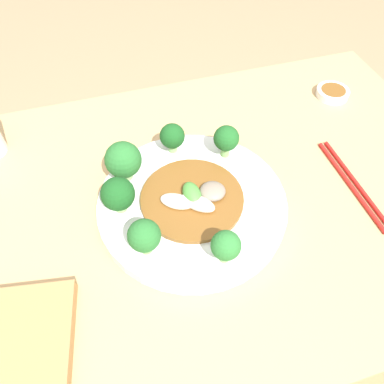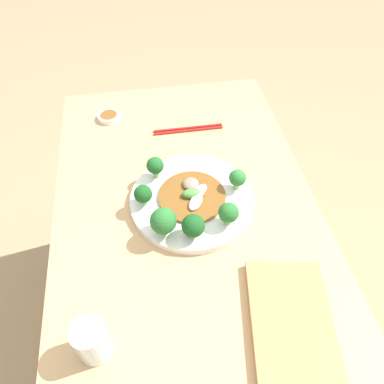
{
  "view_description": "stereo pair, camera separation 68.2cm",
  "coord_description": "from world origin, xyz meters",
  "px_view_note": "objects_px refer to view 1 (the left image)",
  "views": [
    {
      "loc": [
        0.1,
        0.36,
        1.24
      ],
      "look_at": [
        -0.01,
        0.02,
        0.79
      ],
      "focal_mm": 35.0,
      "sensor_mm": 36.0,
      "label": 1
    },
    {
      "loc": [
        0.57,
        -0.08,
        1.46
      ],
      "look_at": [
        -0.01,
        0.02,
        0.79
      ],
      "focal_mm": 35.0,
      "sensor_mm": 36.0,
      "label": 2
    }
  ],
  "objects_px": {
    "plate": "(192,204)",
    "broccoli_south": "(172,137)",
    "chopsticks": "(353,184)",
    "stirfry_center": "(193,198)",
    "sauce_dish": "(333,93)",
    "broccoli_north": "(226,246)",
    "broccoli_northeast": "(144,236)",
    "broccoli_southwest": "(226,139)",
    "broccoli_east": "(118,194)",
    "broccoli_southeast": "(123,160)"
  },
  "relations": [
    {
      "from": "plate",
      "to": "broccoli_south",
      "type": "height_order",
      "value": "broccoli_south"
    },
    {
      "from": "plate",
      "to": "chopsticks",
      "type": "height_order",
      "value": "plate"
    },
    {
      "from": "stirfry_center",
      "to": "sauce_dish",
      "type": "bearing_deg",
      "value": -151.79
    },
    {
      "from": "plate",
      "to": "broccoli_north",
      "type": "distance_m",
      "value": 0.12
    },
    {
      "from": "sauce_dish",
      "to": "stirfry_center",
      "type": "bearing_deg",
      "value": 28.21
    },
    {
      "from": "broccoli_northeast",
      "to": "sauce_dish",
      "type": "distance_m",
      "value": 0.53
    },
    {
      "from": "broccoli_north",
      "to": "chopsticks",
      "type": "distance_m",
      "value": 0.28
    },
    {
      "from": "sauce_dish",
      "to": "broccoli_north",
      "type": "bearing_deg",
      "value": 40.91
    },
    {
      "from": "broccoli_southwest",
      "to": "broccoli_south",
      "type": "bearing_deg",
      "value": -23.7
    },
    {
      "from": "stirfry_center",
      "to": "sauce_dish",
      "type": "height_order",
      "value": "stirfry_center"
    },
    {
      "from": "chopsticks",
      "to": "broccoli_southwest",
      "type": "bearing_deg",
      "value": -30.3
    },
    {
      "from": "plate",
      "to": "stirfry_center",
      "type": "relative_size",
      "value": 1.85
    },
    {
      "from": "plate",
      "to": "chopsticks",
      "type": "bearing_deg",
      "value": 173.01
    },
    {
      "from": "broccoli_east",
      "to": "broccoli_northeast",
      "type": "bearing_deg",
      "value": 104.79
    },
    {
      "from": "plate",
      "to": "broccoli_southeast",
      "type": "relative_size",
      "value": 4.25
    },
    {
      "from": "plate",
      "to": "broccoli_southeast",
      "type": "xyz_separation_m",
      "value": [
        0.09,
        -0.08,
        0.05
      ]
    },
    {
      "from": "plate",
      "to": "broccoli_east",
      "type": "xyz_separation_m",
      "value": [
        0.11,
        -0.02,
        0.05
      ]
    },
    {
      "from": "broccoli_north",
      "to": "stirfry_center",
      "type": "relative_size",
      "value": 0.35
    },
    {
      "from": "plate",
      "to": "broccoli_south",
      "type": "relative_size",
      "value": 5.38
    },
    {
      "from": "broccoli_southwest",
      "to": "stirfry_center",
      "type": "bearing_deg",
      "value": 44.32
    },
    {
      "from": "broccoli_north",
      "to": "plate",
      "type": "bearing_deg",
      "value": -83.48
    },
    {
      "from": "plate",
      "to": "broccoli_south",
      "type": "xyz_separation_m",
      "value": [
        0.0,
        -0.12,
        0.04
      ]
    },
    {
      "from": "broccoli_southwest",
      "to": "stirfry_center",
      "type": "xyz_separation_m",
      "value": [
        0.08,
        0.08,
        -0.03
      ]
    },
    {
      "from": "chopsticks",
      "to": "plate",
      "type": "bearing_deg",
      "value": -6.99
    },
    {
      "from": "broccoli_east",
      "to": "chopsticks",
      "type": "bearing_deg",
      "value": 172.77
    },
    {
      "from": "broccoli_northeast",
      "to": "sauce_dish",
      "type": "relative_size",
      "value": 0.91
    },
    {
      "from": "broccoli_southeast",
      "to": "broccoli_south",
      "type": "height_order",
      "value": "broccoli_southeast"
    },
    {
      "from": "broccoli_east",
      "to": "broccoli_south",
      "type": "relative_size",
      "value": 1.12
    },
    {
      "from": "broccoli_north",
      "to": "broccoli_east",
      "type": "bearing_deg",
      "value": -46.18
    },
    {
      "from": "plate",
      "to": "chopsticks",
      "type": "distance_m",
      "value": 0.28
    },
    {
      "from": "broccoli_east",
      "to": "broccoli_southeast",
      "type": "height_order",
      "value": "broccoli_southeast"
    },
    {
      "from": "broccoli_northeast",
      "to": "broccoli_north",
      "type": "distance_m",
      "value": 0.11
    },
    {
      "from": "broccoli_southeast",
      "to": "sauce_dish",
      "type": "height_order",
      "value": "broccoli_southeast"
    },
    {
      "from": "plate",
      "to": "sauce_dish",
      "type": "distance_m",
      "value": 0.42
    },
    {
      "from": "broccoli_east",
      "to": "sauce_dish",
      "type": "distance_m",
      "value": 0.51
    },
    {
      "from": "broccoli_southeast",
      "to": "broccoli_south",
      "type": "relative_size",
      "value": 1.27
    },
    {
      "from": "stirfry_center",
      "to": "sauce_dish",
      "type": "xyz_separation_m",
      "value": [
        -0.37,
        -0.2,
        -0.02
      ]
    },
    {
      "from": "broccoli_southwest",
      "to": "broccoli_northeast",
      "type": "bearing_deg",
      "value": 40.28
    },
    {
      "from": "plate",
      "to": "broccoli_south",
      "type": "distance_m",
      "value": 0.12
    },
    {
      "from": "broccoli_south",
      "to": "chopsticks",
      "type": "bearing_deg",
      "value": 151.63
    },
    {
      "from": "broccoli_southwest",
      "to": "sauce_dish",
      "type": "bearing_deg",
      "value": -157.75
    },
    {
      "from": "broccoli_southeast",
      "to": "sauce_dish",
      "type": "relative_size",
      "value": 1.05
    },
    {
      "from": "broccoli_northeast",
      "to": "sauce_dish",
      "type": "height_order",
      "value": "broccoli_northeast"
    },
    {
      "from": "sauce_dish",
      "to": "chopsticks",
      "type": "bearing_deg",
      "value": 68.03
    },
    {
      "from": "plate",
      "to": "broccoli_northeast",
      "type": "relative_size",
      "value": 4.89
    },
    {
      "from": "stirfry_center",
      "to": "sauce_dish",
      "type": "relative_size",
      "value": 2.42
    },
    {
      "from": "broccoli_east",
      "to": "stirfry_center",
      "type": "xyz_separation_m",
      "value": [
        -0.11,
        0.02,
        -0.03
      ]
    },
    {
      "from": "broccoli_south",
      "to": "chopsticks",
      "type": "relative_size",
      "value": 0.27
    },
    {
      "from": "stirfry_center",
      "to": "chopsticks",
      "type": "bearing_deg",
      "value": 173.35
    },
    {
      "from": "broccoli_east",
      "to": "broccoli_south",
      "type": "xyz_separation_m",
      "value": [
        -0.11,
        -0.1,
        -0.0
      ]
    }
  ]
}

